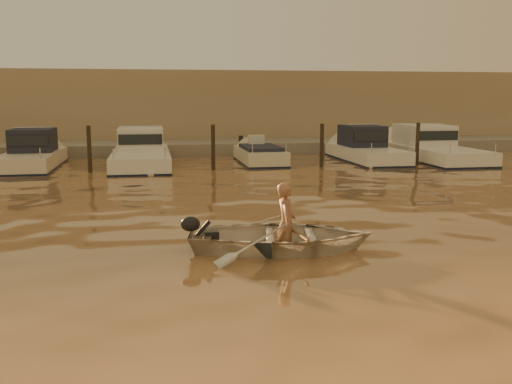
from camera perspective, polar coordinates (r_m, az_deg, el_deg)
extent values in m
plane|color=brown|center=(12.12, 3.63, -5.89)|extent=(160.00, 160.00, 0.00)
imported|color=silver|center=(12.13, 2.54, -4.50)|extent=(4.28, 3.38, 0.80)
imported|color=#9D6A4E|center=(12.07, 3.03, -3.16)|extent=(0.52, 0.70, 1.74)
cylinder|color=brown|center=(12.11, 3.73, -3.85)|extent=(0.14, 2.10, 0.13)
cylinder|color=brown|center=(12.10, 2.78, -3.86)|extent=(0.77, 2.00, 0.13)
cylinder|color=#2D2319|center=(25.38, -16.32, 3.91)|extent=(0.18, 0.18, 2.20)
cylinder|color=#2D2319|center=(25.38, -4.31, 4.26)|extent=(0.18, 0.18, 2.20)
cylinder|color=#2D2319|center=(26.37, 6.59, 4.43)|extent=(0.18, 0.18, 2.20)
cylinder|color=#2D2319|center=(28.10, 15.83, 4.44)|extent=(0.18, 0.18, 2.20)
sphere|color=orange|center=(25.71, -21.58, 1.89)|extent=(0.30, 0.30, 0.30)
sphere|color=silver|center=(23.68, -10.47, 1.80)|extent=(0.30, 0.30, 0.30)
sphere|color=#EE451C|center=(26.10, 2.42, 2.66)|extent=(0.30, 0.30, 0.30)
sphere|color=silver|center=(26.29, 11.33, 2.53)|extent=(0.30, 0.30, 0.30)
cube|color=gray|center=(33.10, -5.36, 4.17)|extent=(52.00, 4.00, 1.00)
cube|color=#9E8466|center=(38.45, -6.13, 8.26)|extent=(46.00, 7.00, 4.80)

